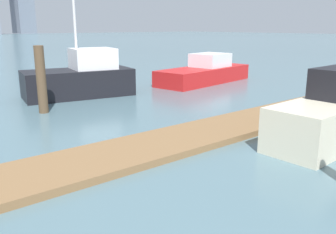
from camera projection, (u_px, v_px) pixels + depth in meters
name	position (u px, v px, depth m)	size (l,w,h in m)	color
floating_dock	(210.00, 132.00, 10.70)	(15.34, 2.00, 0.18)	olive
dock_piling_0	(41.00, 80.00, 13.15)	(0.35, 0.35, 2.48)	brown
moored_boat_1	(205.00, 72.00, 20.58)	(6.64, 3.13, 1.63)	red
moored_boat_2	(331.00, 115.00, 9.86)	(4.32, 1.72, 2.02)	beige
moored_boat_3	(81.00, 78.00, 16.47)	(5.11, 2.94, 8.14)	black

